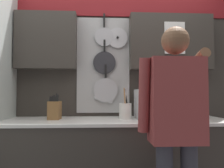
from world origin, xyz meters
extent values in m
cube|color=#38332D|center=(0.00, 0.00, 0.44)|extent=(2.19, 0.63, 0.89)
cube|color=white|center=(0.00, 0.00, 0.90)|extent=(2.22, 0.66, 0.03)
cube|color=#38332D|center=(0.00, 0.33, 1.27)|extent=(2.79, 0.04, 2.54)
cube|color=#38332D|center=(-0.77, 0.23, 1.76)|extent=(0.66, 0.16, 0.63)
cube|color=#38332D|center=(0.63, 0.23, 1.76)|extent=(0.93, 0.16, 0.63)
cube|color=#B2B2B2|center=(-0.14, 0.31, 1.50)|extent=(0.60, 0.01, 1.10)
cylinder|color=#B7B7BC|center=(-0.13, 0.28, 1.82)|extent=(0.22, 0.02, 0.22)
cube|color=black|center=(-0.13, 0.27, 2.01)|extent=(0.02, 0.02, 0.16)
cylinder|color=#2D2D33|center=(-0.12, 0.28, 1.52)|extent=(0.26, 0.02, 0.26)
cube|color=black|center=(-0.12, 0.27, 1.72)|extent=(0.02, 0.02, 0.13)
cylinder|color=#B7B7BC|center=(-0.11, 0.28, 1.21)|extent=(0.28, 0.02, 0.28)
cube|color=black|center=(-0.11, 0.27, 1.43)|extent=(0.02, 0.02, 0.15)
cylinder|color=silver|center=(0.03, 0.28, 1.81)|extent=(0.24, 0.01, 0.24)
sphere|color=black|center=(0.03, 0.26, 1.81)|extent=(0.03, 0.03, 0.03)
cylinder|color=silver|center=(-0.22, 0.28, 1.22)|extent=(0.01, 0.01, 0.16)
ellipsoid|color=silver|center=(-0.22, 0.28, 1.13)|extent=(0.05, 0.01, 0.05)
cylinder|color=silver|center=(-0.14, 0.28, 1.21)|extent=(0.01, 0.01, 0.20)
ellipsoid|color=silver|center=(-0.14, 0.28, 1.10)|extent=(0.05, 0.01, 0.04)
cylinder|color=silver|center=(-0.06, 0.28, 1.20)|extent=(0.01, 0.01, 0.20)
ellipsoid|color=silver|center=(-0.06, 0.28, 1.09)|extent=(0.06, 0.01, 0.05)
cube|color=white|center=(0.65, 0.14, 1.79)|extent=(0.23, 0.02, 0.35)
cube|color=silver|center=(0.45, 0.04, 1.07)|extent=(0.50, 0.35, 0.30)
cube|color=black|center=(0.39, -0.14, 1.07)|extent=(0.27, 0.01, 0.19)
cube|color=#333338|center=(0.62, -0.14, 1.07)|extent=(0.11, 0.01, 0.23)
cube|color=brown|center=(-0.63, 0.04, 1.01)|extent=(0.12, 0.15, 0.18)
cylinder|color=black|center=(-0.67, 0.00, 1.12)|extent=(0.02, 0.03, 0.05)
cylinder|color=black|center=(-0.65, 0.00, 1.12)|extent=(0.02, 0.03, 0.05)
cylinder|color=black|center=(-0.64, 0.00, 1.12)|extent=(0.02, 0.02, 0.06)
cylinder|color=black|center=(-0.63, 0.00, 1.13)|extent=(0.02, 0.03, 0.07)
cylinder|color=black|center=(-0.62, 0.00, 1.12)|extent=(0.02, 0.03, 0.05)
cylinder|color=black|center=(-0.60, 0.00, 1.13)|extent=(0.02, 0.03, 0.08)
cylinder|color=black|center=(-0.59, 0.00, 1.13)|extent=(0.02, 0.02, 0.06)
cylinder|color=white|center=(0.09, 0.04, 0.99)|extent=(0.13, 0.13, 0.16)
cylinder|color=silver|center=(0.08, 0.03, 1.11)|extent=(0.03, 0.05, 0.26)
cylinder|color=black|center=(0.10, 0.04, 1.10)|extent=(0.05, 0.05, 0.24)
cylinder|color=tan|center=(0.08, 0.01, 1.10)|extent=(0.03, 0.03, 0.25)
cylinder|color=silver|center=(0.10, 0.04, 1.12)|extent=(0.06, 0.06, 0.29)
cube|color=#993D3D|center=(0.38, -0.63, 1.12)|extent=(0.38, 0.22, 0.61)
sphere|color=brown|center=(0.38, -0.63, 1.56)|extent=(0.20, 0.20, 0.20)
cylinder|color=#993D3D|center=(0.15, -0.61, 1.16)|extent=(0.08, 0.16, 0.55)
cylinder|color=brown|center=(0.61, -0.36, 1.41)|extent=(0.08, 0.55, 0.22)
camera|label=1|loc=(-0.17, -2.19, 1.17)|focal=35.00mm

